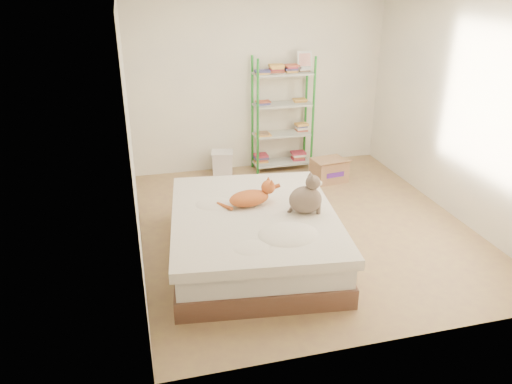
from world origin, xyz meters
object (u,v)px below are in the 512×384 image
object	(u,v)px
orange_cat	(249,196)
cardboard_box	(329,170)
bed	(254,235)
white_bin	(223,163)
grey_cat	(306,194)
shelf_unit	(283,112)

from	to	relation	value
orange_cat	cardboard_box	bearing A→B (deg)	37.85
cardboard_box	bed	bearing A→B (deg)	-138.86
orange_cat	white_bin	xyz separation A→B (m)	(0.13, 2.22, -0.45)
bed	white_bin	world-z (taller)	bed
orange_cat	white_bin	world-z (taller)	orange_cat
grey_cat	shelf_unit	bearing A→B (deg)	-5.59
shelf_unit	cardboard_box	world-z (taller)	shelf_unit
shelf_unit	cardboard_box	bearing A→B (deg)	-51.34
bed	cardboard_box	bearing A→B (deg)	55.76
orange_cat	shelf_unit	world-z (taller)	shelf_unit
shelf_unit	white_bin	distance (m)	1.17
shelf_unit	white_bin	xyz separation A→B (m)	(-0.93, -0.03, -0.70)
bed	orange_cat	xyz separation A→B (m)	(-0.01, 0.18, 0.37)
grey_cat	shelf_unit	xyz separation A→B (m)	(0.55, 2.55, 0.15)
orange_cat	bed	bearing A→B (deg)	-95.62
orange_cat	shelf_unit	bearing A→B (deg)	56.95
cardboard_box	shelf_unit	bearing A→B (deg)	121.08
grey_cat	bed	bearing A→B (deg)	82.65
bed	shelf_unit	xyz separation A→B (m)	(1.06, 2.43, 0.62)
bed	grey_cat	bearing A→B (deg)	-6.85
orange_cat	cardboard_box	size ratio (longest dim) A/B	1.03
orange_cat	white_bin	bearing A→B (deg)	78.87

